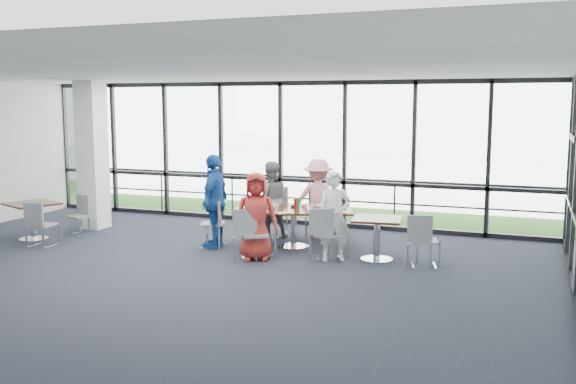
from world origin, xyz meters
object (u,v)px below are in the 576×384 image
(diner_near_left, at_px, (256,216))
(diner_end, at_px, (215,201))
(diner_far_right, at_px, (318,199))
(structural_column, at_px, (92,155))
(chair_spare_r, at_px, (424,241))
(diner_near_right, at_px, (334,216))
(side_table_right, at_px, (377,225))
(chair_main_end, at_px, (213,224))
(main_table, at_px, (294,214))
(chair_spare_la, at_px, (42,225))
(chair_main_nl, at_px, (255,235))
(diner_far_left, at_px, (270,200))
(chair_spare_lb, at_px, (80,216))
(side_table_left, at_px, (32,208))
(chair_main_fl, at_px, (272,213))
(chair_main_fr, at_px, (323,214))
(chair_main_nr, at_px, (329,235))

(diner_near_left, xyz_separation_m, diner_end, (-1.10, 0.58, 0.12))
(diner_near_left, bearing_deg, diner_far_right, 53.43)
(structural_column, bearing_deg, chair_spare_r, -6.48)
(diner_end, distance_m, chair_spare_r, 3.95)
(diner_near_right, bearing_deg, side_table_right, -3.72)
(diner_near_left, height_order, chair_main_end, diner_near_left)
(main_table, height_order, chair_spare_la, chair_spare_la)
(diner_near_right, relative_size, chair_main_nl, 1.73)
(chair_spare_r, bearing_deg, diner_far_left, 145.52)
(structural_column, height_order, chair_spare_lb, structural_column)
(side_table_left, height_order, diner_far_left, diner_far_left)
(structural_column, distance_m, chair_main_fl, 4.18)
(diner_end, bearing_deg, diner_near_right, 80.24)
(chair_main_fl, relative_size, chair_spare_r, 1.11)
(chair_main_fr, distance_m, chair_main_end, 2.34)
(side_table_right, distance_m, chair_spare_la, 6.31)
(structural_column, xyz_separation_m, chair_main_nl, (4.50, -1.45, -1.15))
(chair_main_nr, bearing_deg, structural_column, 143.43)
(main_table, xyz_separation_m, diner_near_right, (1.01, -0.70, 0.14))
(diner_far_left, bearing_deg, chair_main_fr, 177.40)
(diner_near_right, distance_m, diner_end, 2.40)
(side_table_left, bearing_deg, chair_spare_la, -34.66)
(chair_spare_r, bearing_deg, diner_far_right, 132.89)
(diner_far_right, height_order, chair_spare_lb, diner_far_right)
(side_table_left, xyz_separation_m, side_table_right, (6.81, 0.81, -0.01))
(diner_near_right, height_order, chair_spare_r, diner_near_right)
(structural_column, relative_size, chair_spare_la, 3.78)
(diner_far_left, bearing_deg, diner_end, 33.24)
(structural_column, bearing_deg, side_table_left, -102.88)
(side_table_left, height_order, chair_spare_la, chair_spare_la)
(structural_column, bearing_deg, diner_far_right, 8.36)
(chair_main_end, bearing_deg, main_table, 87.49)
(diner_near_left, relative_size, diner_end, 0.87)
(side_table_right, bearing_deg, chair_spare_lb, -178.99)
(main_table, relative_size, chair_main_nl, 2.71)
(diner_far_left, xyz_separation_m, diner_far_right, (0.92, 0.32, 0.02))
(chair_spare_r, bearing_deg, chair_spare_la, 174.97)
(diner_near_left, relative_size, diner_far_right, 0.96)
(structural_column, xyz_separation_m, main_table, (4.77, -0.25, -0.96))
(diner_far_left, relative_size, chair_spare_lb, 1.96)
(diner_far_right, relative_size, chair_main_nl, 1.79)
(side_table_left, bearing_deg, diner_near_right, 5.04)
(chair_main_fr, bearing_deg, diner_near_left, 48.12)
(chair_main_nl, relative_size, chair_main_fr, 0.97)
(diner_near_right, xyz_separation_m, diner_far_left, (-1.77, 1.36, -0.00))
(diner_near_right, relative_size, chair_spare_la, 1.84)
(chair_main_fr, bearing_deg, chair_main_nr, 81.57)
(main_table, height_order, chair_main_end, chair_main_end)
(chair_main_fl, xyz_separation_m, chair_spare_la, (-3.71, -2.47, -0.06))
(diner_near_left, distance_m, diner_end, 1.26)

